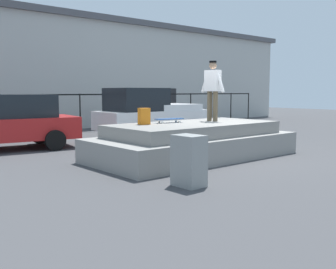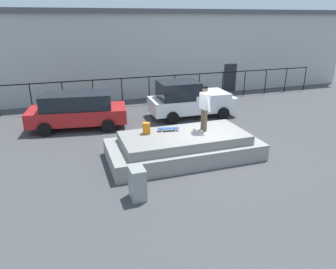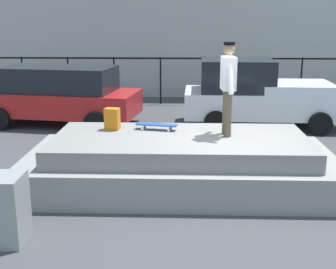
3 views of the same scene
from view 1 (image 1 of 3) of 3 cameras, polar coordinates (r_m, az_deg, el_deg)
ground_plane at (r=11.59m, az=7.57°, el=-2.90°), size 60.00×60.00×0.00m
concrete_ledge at (r=10.97m, az=3.79°, el=-1.05°), size 5.83×2.73×0.96m
skateboarder at (r=11.62m, az=6.45°, el=6.91°), size 0.27×0.86×1.74m
skateboard at (r=10.96m, az=0.19°, el=2.22°), size 0.85×0.36×0.12m
backpack at (r=10.40m, az=-3.47°, el=2.63°), size 0.31×0.25×0.43m
car_white_pickup_mid at (r=16.10m, az=-2.70°, el=3.13°), size 4.64×2.30×1.96m
utility_box at (r=7.65m, az=3.02°, el=-3.79°), size 0.45×0.61×1.00m
fence_row at (r=18.20m, az=-12.55°, el=4.03°), size 24.06×0.06×1.73m
warehouse_building at (r=23.10m, az=-18.98°, el=8.38°), size 33.11×8.32×5.64m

